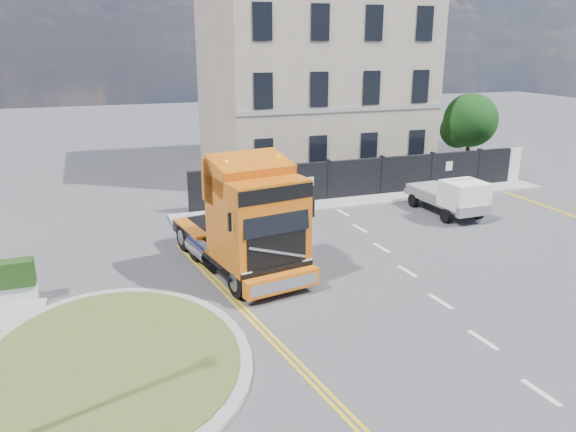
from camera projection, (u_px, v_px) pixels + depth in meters
name	position (u px, v px, depth m)	size (l,w,h in m)	color
ground	(325.00, 279.00, 18.92)	(120.00, 120.00, 0.00)	#424244
traffic_island	(114.00, 359.00, 13.96)	(6.80, 6.80, 0.17)	gray
hoarding_fence	(374.00, 177.00, 28.82)	(18.80, 0.25, 2.00)	black
georgian_building	(311.00, 75.00, 33.99)	(12.30, 10.30, 12.80)	#B7A491
tree	(468.00, 123.00, 33.51)	(3.20, 3.20, 4.80)	#382619
pavement_far	(371.00, 200.00, 28.12)	(20.00, 1.60, 0.12)	gray
truck	(249.00, 224.00, 18.74)	(3.67, 7.10, 4.05)	black
flatbed_pickup	(456.00, 197.00, 25.26)	(1.92, 4.36, 1.79)	slate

